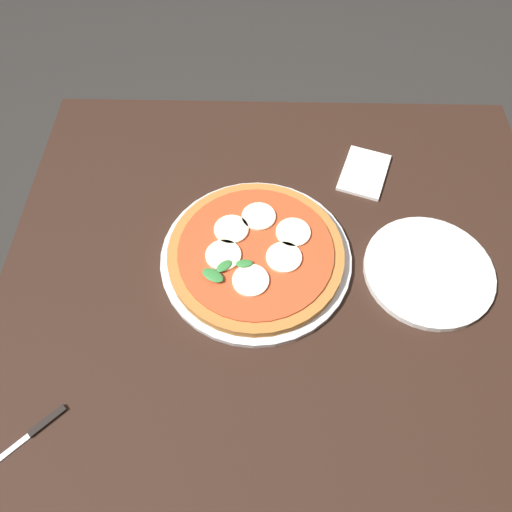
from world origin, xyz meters
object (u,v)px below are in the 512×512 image
Objects in this scene: serving_tray at (256,257)px; napkin at (364,172)px; plate_white at (428,271)px; knife at (31,434)px; dining_table at (281,335)px; pizza at (256,253)px.

napkin is at bearing -45.86° from serving_tray.
plate_white is 0.73m from knife.
knife is at bearing 119.22° from dining_table.
pizza is 1.37× the size of plate_white.
plate_white is at bearing -72.73° from dining_table.
plate_white is (0.08, -0.27, 0.12)m from dining_table.
dining_table is at bearing -154.65° from serving_tray.
dining_table is at bearing 151.81° from napkin.
serving_tray is at bearing -46.18° from knife.
dining_table is 3.36× the size of pizza.
knife is (-0.30, 0.66, -0.00)m from plate_white.
pizza is at bearing 85.98° from plate_white.
serving_tray reaches higher than dining_table.
serving_tray is at bearing 134.14° from napkin.
pizza is at bearing 134.21° from napkin.
pizza is at bearing 152.47° from serving_tray.
napkin is 0.79m from knife.
knife reaches higher than dining_table.
napkin is 1.05× the size of knife.
plate_white reaches higher than dining_table.
dining_table is 8.50× the size of napkin.
napkin is (0.33, -0.18, 0.11)m from dining_table.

